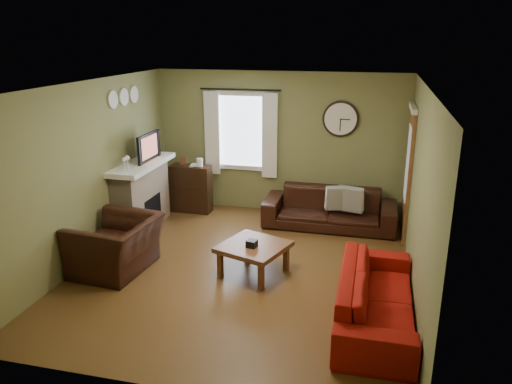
% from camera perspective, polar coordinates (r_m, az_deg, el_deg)
% --- Properties ---
extents(floor, '(4.60, 5.20, 0.00)m').
position_cam_1_polar(floor, '(7.23, -1.54, -8.84)').
color(floor, brown).
rests_on(floor, ground).
extents(ceiling, '(4.60, 5.20, 0.00)m').
position_cam_1_polar(ceiling, '(6.50, -1.73, 12.12)').
color(ceiling, white).
rests_on(ceiling, ground).
extents(wall_left, '(0.00, 5.20, 2.60)m').
position_cam_1_polar(wall_left, '(7.67, -18.46, 2.19)').
color(wall_left, olive).
rests_on(wall_left, ground).
extents(wall_right, '(0.00, 5.20, 2.60)m').
position_cam_1_polar(wall_right, '(6.56, 18.15, -0.33)').
color(wall_right, olive).
rests_on(wall_right, ground).
extents(wall_back, '(4.60, 0.00, 2.60)m').
position_cam_1_polar(wall_back, '(9.21, 2.65, 5.58)').
color(wall_back, olive).
rests_on(wall_back, ground).
extents(wall_front, '(4.60, 0.00, 2.60)m').
position_cam_1_polar(wall_front, '(4.46, -10.52, -8.25)').
color(wall_front, olive).
rests_on(wall_front, ground).
extents(fireplace, '(0.40, 1.40, 1.10)m').
position_cam_1_polar(fireplace, '(8.74, -12.96, -0.64)').
color(fireplace, '#BAA58C').
rests_on(fireplace, floor).
extents(firebox, '(0.04, 0.60, 0.55)m').
position_cam_1_polar(firebox, '(8.74, -11.73, -2.29)').
color(firebox, black).
rests_on(firebox, fireplace).
extents(mantel, '(0.58, 1.60, 0.08)m').
position_cam_1_polar(mantel, '(8.56, -13.05, 3.10)').
color(mantel, white).
rests_on(mantel, fireplace).
extents(tv, '(0.08, 0.60, 0.35)m').
position_cam_1_polar(tv, '(8.63, -12.59, 4.71)').
color(tv, black).
rests_on(tv, mantel).
extents(tv_screen, '(0.02, 0.62, 0.36)m').
position_cam_1_polar(tv_screen, '(8.59, -12.14, 5.06)').
color(tv_screen, '#994C3F').
rests_on(tv_screen, mantel).
extents(medallion_left, '(0.28, 0.28, 0.03)m').
position_cam_1_polar(medallion_left, '(8.15, -16.04, 10.12)').
color(medallion_left, white).
rests_on(medallion_left, wall_left).
extents(medallion_mid, '(0.28, 0.28, 0.03)m').
position_cam_1_polar(medallion_mid, '(8.46, -14.87, 10.46)').
color(medallion_mid, white).
rests_on(medallion_mid, wall_left).
extents(medallion_right, '(0.28, 0.28, 0.03)m').
position_cam_1_polar(medallion_right, '(8.77, -13.79, 10.78)').
color(medallion_right, white).
rests_on(medallion_right, wall_left).
extents(window_pane, '(1.00, 0.02, 1.30)m').
position_cam_1_polar(window_pane, '(9.31, -1.62, 6.97)').
color(window_pane, silver).
rests_on(window_pane, wall_back).
extents(curtain_rod, '(0.03, 0.03, 1.50)m').
position_cam_1_polar(curtain_rod, '(9.10, -1.84, 11.63)').
color(curtain_rod, black).
rests_on(curtain_rod, wall_back).
extents(curtain_left, '(0.28, 0.04, 1.55)m').
position_cam_1_polar(curtain_left, '(9.38, -5.05, 6.68)').
color(curtain_left, white).
rests_on(curtain_left, wall_back).
extents(curtain_right, '(0.28, 0.04, 1.55)m').
position_cam_1_polar(curtain_right, '(9.09, 1.58, 6.40)').
color(curtain_right, white).
rests_on(curtain_right, wall_back).
extents(wall_clock, '(0.64, 0.06, 0.64)m').
position_cam_1_polar(wall_clock, '(8.93, 9.64, 8.23)').
color(wall_clock, white).
rests_on(wall_clock, wall_back).
extents(door, '(0.05, 0.90, 2.10)m').
position_cam_1_polar(door, '(8.40, 16.98, 1.86)').
color(door, brown).
rests_on(door, floor).
extents(bookshelf, '(0.75, 0.32, 0.89)m').
position_cam_1_polar(bookshelf, '(9.44, -7.41, 0.39)').
color(bookshelf, black).
rests_on(bookshelf, floor).
extents(book, '(0.21, 0.27, 0.02)m').
position_cam_1_polar(book, '(9.30, -7.52, 3.43)').
color(book, brown).
rests_on(book, bookshelf).
extents(sofa_brown, '(2.25, 0.88, 0.66)m').
position_cam_1_polar(sofa_brown, '(8.75, 8.39, -1.88)').
color(sofa_brown, black).
rests_on(sofa_brown, floor).
extents(pillow_left, '(0.43, 0.23, 0.41)m').
position_cam_1_polar(pillow_left, '(8.61, 9.32, -0.69)').
color(pillow_left, gray).
rests_on(pillow_left, sofa_brown).
extents(pillow_right, '(0.45, 0.24, 0.43)m').
position_cam_1_polar(pillow_right, '(8.59, 10.74, -0.81)').
color(pillow_right, gray).
rests_on(pillow_right, sofa_brown).
extents(sofa_red, '(0.85, 2.16, 0.63)m').
position_cam_1_polar(sofa_red, '(6.07, 13.58, -11.56)').
color(sofa_red, maroon).
rests_on(sofa_red, floor).
extents(armchair, '(1.10, 1.24, 0.76)m').
position_cam_1_polar(armchair, '(7.34, -15.67, -5.89)').
color(armchair, black).
rests_on(armchair, floor).
extents(coffee_table, '(1.06, 1.06, 0.44)m').
position_cam_1_polar(coffee_table, '(7.02, -0.27, -7.69)').
color(coffee_table, brown).
rests_on(coffee_table, floor).
extents(tissue_box, '(0.15, 0.15, 0.10)m').
position_cam_1_polar(tissue_box, '(6.87, -0.48, -6.65)').
color(tissue_box, black).
rests_on(tissue_box, coffee_table).
extents(wine_glass_a, '(0.07, 0.07, 0.21)m').
position_cam_1_polar(wine_glass_a, '(8.03, -14.80, 3.08)').
color(wine_glass_a, white).
rests_on(wine_glass_a, mantel).
extents(wine_glass_b, '(0.08, 0.08, 0.22)m').
position_cam_1_polar(wine_glass_b, '(8.12, -14.45, 3.28)').
color(wine_glass_b, white).
rests_on(wine_glass_b, mantel).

